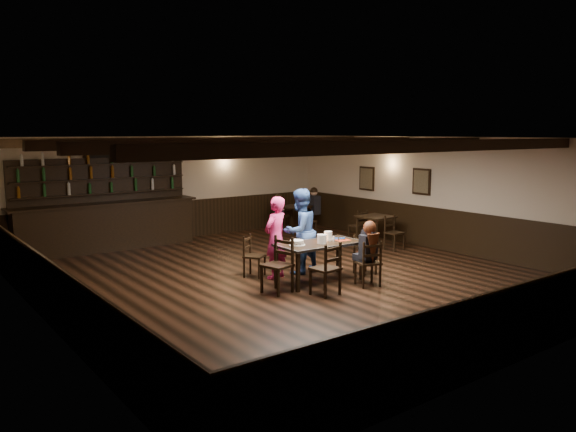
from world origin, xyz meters
TOP-DOWN VIEW (x-y plane):
  - ground at (0.00, 0.00)m, footprint 10.00×10.00m
  - room_shell at (0.01, 0.04)m, footprint 9.02×10.02m
  - dining_table at (0.25, -0.63)m, footprint 1.65×0.87m
  - chair_near_left at (-0.22, -1.45)m, footprint 0.48×0.46m
  - chair_near_right at (0.76, -1.45)m, footprint 0.50×0.49m
  - chair_end_left at (-0.74, -0.73)m, footprint 0.53×0.54m
  - chair_end_right at (1.28, -0.74)m, footprint 0.38×0.40m
  - chair_far_pushed at (-0.56, 0.48)m, footprint 0.52×0.52m
  - woman_pink at (-0.26, 0.08)m, footprint 0.67×0.55m
  - man_blue at (0.37, 0.12)m, footprint 0.91×0.76m
  - seated_person at (0.79, -1.40)m, footprint 0.32×0.48m
  - cake at (-0.24, -0.57)m, footprint 0.31×0.31m
  - plate_stack_a at (0.23, -0.72)m, footprint 0.18×0.18m
  - plate_stack_b at (0.51, -0.58)m, footprint 0.15×0.15m
  - tea_light at (0.34, -0.55)m, footprint 0.04×0.04m
  - salt_shaker at (0.55, -0.69)m, footprint 0.04×0.04m
  - pepper_shaker at (0.65, -0.72)m, footprint 0.03×0.03m
  - drink_glass at (0.57, -0.54)m, footprint 0.07×0.07m
  - menu_red at (0.76, -0.71)m, footprint 0.31×0.24m
  - menu_blue at (0.79, -0.52)m, footprint 0.39×0.37m
  - bar_counter at (-1.96, 4.72)m, footprint 4.42×0.70m
  - back_table_a at (3.56, 1.14)m, footprint 0.80×0.80m
  - back_table_b at (3.10, 3.81)m, footprint 0.94×0.94m
  - bg_patron_left at (2.52, 3.83)m, footprint 0.30×0.37m
  - bg_patron_right at (3.74, 3.78)m, footprint 0.26×0.40m

SIDE VIEW (x-z plane):
  - ground at x=0.00m, z-range 0.00..0.00m
  - chair_end_right at x=1.28m, z-range 0.07..0.86m
  - chair_far_pushed at x=-0.56m, z-range 0.07..0.88m
  - chair_near_right at x=0.76m, z-range 0.07..0.93m
  - chair_near_left at x=-0.22m, z-range 0.08..1.01m
  - chair_end_left at x=-0.74m, z-range 0.08..1.07m
  - back_table_b at x=3.10m, z-range 0.27..1.02m
  - back_table_a at x=3.56m, z-range 0.27..1.02m
  - dining_table at x=0.25m, z-range 0.30..1.05m
  - bar_counter at x=-1.96m, z-range -0.37..1.83m
  - menu_red at x=0.76m, z-range 0.75..0.76m
  - menu_blue at x=0.79m, z-range 0.75..0.76m
  - tea_light at x=0.34m, z-range 0.75..0.80m
  - pepper_shaker at x=0.65m, z-range 0.75..0.83m
  - cake at x=-0.24m, z-range 0.75..0.84m
  - woman_pink at x=-0.26m, z-range 0.00..1.59m
  - bg_patron_left at x=2.52m, z-range 0.46..1.14m
  - salt_shaker at x=0.55m, z-range 0.75..0.85m
  - drink_glass at x=0.57m, z-range 0.75..0.86m
  - seated_person at x=0.79m, z-range 0.42..1.20m
  - plate_stack_a at x=0.23m, z-range 0.75..0.92m
  - plate_stack_b at x=0.51m, z-range 0.75..0.93m
  - man_blue at x=0.37m, z-range 0.00..1.70m
  - bg_patron_right at x=3.74m, z-range 0.47..1.24m
  - room_shell at x=0.01m, z-range 0.39..3.10m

